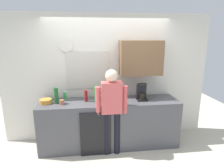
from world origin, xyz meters
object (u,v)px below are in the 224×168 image
object	(u,v)px
bottle_red_vinegar	(86,96)
dish_soap	(65,96)
cup_yellow_cup	(112,99)
bottle_green_wine	(56,96)
bottle_clear_soda	(97,94)
mixing_bowl	(46,101)
person_at_sink	(112,106)
bottle_dark_sauce	(115,100)
potted_plant	(104,94)
coffee_maker	(142,93)
cup_terracotta_mug	(62,102)

from	to	relation	value
bottle_red_vinegar	dish_soap	size ratio (longest dim) A/B	1.22
cup_yellow_cup	bottle_green_wine	bearing A→B (deg)	179.99
bottle_red_vinegar	dish_soap	xyz separation A→B (m)	(-0.42, 0.17, -0.03)
bottle_clear_soda	mixing_bowl	bearing A→B (deg)	-178.31
bottle_red_vinegar	person_at_sink	distance (m)	0.58
bottle_clear_soda	bottle_red_vinegar	world-z (taller)	bottle_clear_soda
bottle_dark_sauce	dish_soap	bearing A→B (deg)	154.70
bottle_dark_sauce	potted_plant	world-z (taller)	potted_plant
bottle_dark_sauce	bottle_red_vinegar	distance (m)	0.58
coffee_maker	bottle_clear_soda	xyz separation A→B (m)	(-0.88, 0.04, -0.01)
bottle_dark_sauce	cup_terracotta_mug	distance (m)	0.96
mixing_bowl	cup_yellow_cup	bearing A→B (deg)	-1.03
bottle_clear_soda	dish_soap	world-z (taller)	bottle_clear_soda
dish_soap	cup_terracotta_mug	bearing A→B (deg)	-94.05
bottle_dark_sauce	bottle_green_wine	bearing A→B (deg)	168.06
mixing_bowl	potted_plant	distance (m)	1.10
coffee_maker	cup_terracotta_mug	world-z (taller)	coffee_maker
mixing_bowl	bottle_dark_sauce	bearing A→B (deg)	-11.04
coffee_maker	bottle_dark_sauce	distance (m)	0.62
bottle_green_wine	bottle_dark_sauce	bearing A→B (deg)	-11.94
bottle_green_wine	mixing_bowl	bearing A→B (deg)	173.79
coffee_maker	dish_soap	world-z (taller)	coffee_maker
bottle_green_wine	cup_terracotta_mug	xyz separation A→B (m)	(0.11, -0.09, -0.10)
mixing_bowl	dish_soap	xyz separation A→B (m)	(0.33, 0.19, 0.04)
bottle_green_wine	mixing_bowl	distance (m)	0.23
bottle_green_wine	bottle_clear_soda	bearing A→B (deg)	3.83
bottle_clear_soda	potted_plant	bearing A→B (deg)	3.71
bottle_dark_sauce	bottle_red_vinegar	size ratio (longest dim) A/B	0.82
bottle_red_vinegar	person_at_sink	size ratio (longest dim) A/B	0.14
mixing_bowl	cup_terracotta_mug	bearing A→B (deg)	-19.20
coffee_maker	mixing_bowl	size ratio (longest dim) A/B	1.50
bottle_dark_sauce	bottle_red_vinegar	xyz separation A→B (m)	(-0.51, 0.27, 0.02)
cup_yellow_cup	potted_plant	xyz separation A→B (m)	(-0.14, 0.06, 0.09)
bottle_red_vinegar	mixing_bowl	size ratio (longest dim) A/B	1.00
coffee_maker	cup_terracotta_mug	xyz separation A→B (m)	(-1.52, -0.10, -0.10)
bottle_dark_sauce	mixing_bowl	world-z (taller)	bottle_dark_sauce
cup_yellow_cup	dish_soap	bearing A→B (deg)	166.61
bottle_green_wine	cup_yellow_cup	size ratio (longest dim) A/B	3.53
cup_terracotta_mug	dish_soap	world-z (taller)	dish_soap
cup_yellow_cup	mixing_bowl	world-z (taller)	cup_yellow_cup
cup_terracotta_mug	dish_soap	bearing A→B (deg)	85.95
bottle_clear_soda	bottle_red_vinegar	size ratio (longest dim) A/B	1.27
bottle_dark_sauce	cup_terracotta_mug	xyz separation A→B (m)	(-0.95, 0.14, -0.04)
coffee_maker	person_at_sink	world-z (taller)	person_at_sink
potted_plant	dish_soap	xyz separation A→B (m)	(-0.77, 0.16, -0.05)
cup_terracotta_mug	coffee_maker	bearing A→B (deg)	3.67
bottle_green_wine	cup_yellow_cup	bearing A→B (deg)	-0.01
cup_yellow_cup	potted_plant	size ratio (longest dim) A/B	0.37
bottle_green_wine	cup_terracotta_mug	size ratio (longest dim) A/B	3.26
coffee_maker	cup_terracotta_mug	distance (m)	1.53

